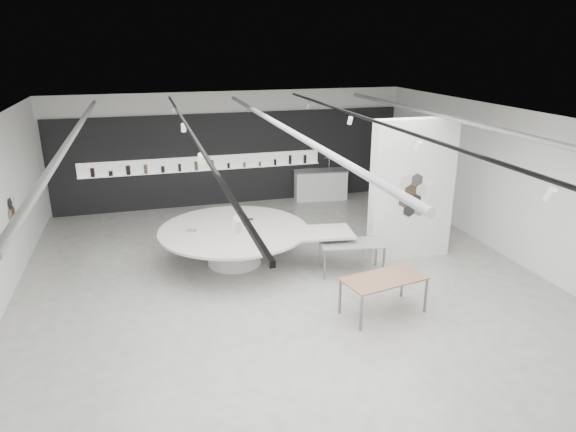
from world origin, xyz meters
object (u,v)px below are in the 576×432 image
object	(u,v)px
sample_table_wood	(384,281)
kitchen_counter	(320,185)
sample_table_stone	(352,245)
partition_column	(412,190)
display_island	(237,241)

from	to	relation	value
sample_table_wood	kitchen_counter	world-z (taller)	kitchen_counter
sample_table_wood	sample_table_stone	size ratio (longest dim) A/B	1.13
partition_column	sample_table_wood	size ratio (longest dim) A/B	1.97
partition_column	kitchen_counter	world-z (taller)	partition_column
partition_column	sample_table_wood	bearing A→B (deg)	-127.46
partition_column	sample_table_wood	distance (m)	3.33
partition_column	sample_table_stone	distance (m)	2.16
sample_table_stone	kitchen_counter	size ratio (longest dim) A/B	0.84
partition_column	kitchen_counter	xyz separation A→B (m)	(-0.48, 5.51, -1.27)
partition_column	display_island	xyz separation A→B (m)	(-4.35, 0.78, -1.18)
display_island	sample_table_wood	size ratio (longest dim) A/B	2.71
display_island	sample_table_wood	xyz separation A→B (m)	(2.43, -3.29, 0.12)
display_island	sample_table_stone	world-z (taller)	display_island
partition_column	kitchen_counter	size ratio (longest dim) A/B	1.87
display_island	kitchen_counter	size ratio (longest dim) A/B	2.58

